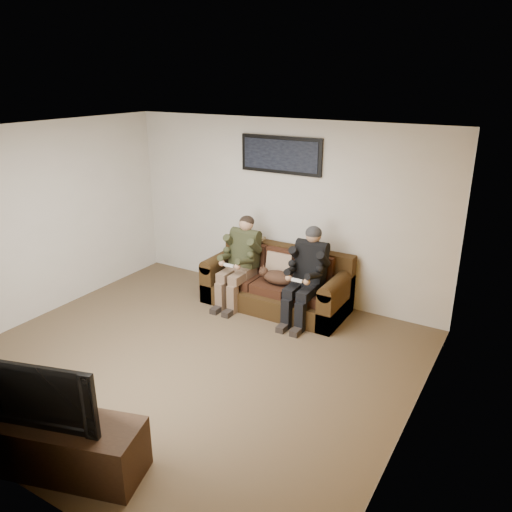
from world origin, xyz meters
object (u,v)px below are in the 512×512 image
Objects in this scene: sofa at (278,285)px; tv_stand at (55,444)px; person_right at (307,270)px; person_left at (241,256)px; framed_poster at (281,155)px; cat at (277,277)px; television at (46,391)px.

tv_stand is at bearing -91.49° from sofa.
person_left is at bearing -179.98° from person_right.
person_left is at bearing -120.00° from framed_poster.
person_left is 1.01× the size of framed_poster.
person_right reaches higher than sofa.
person_right is (1.05, 0.00, 0.00)m from person_left.
framed_poster is at bearing 74.64° from tv_stand.
framed_poster is (-0.73, 0.56, 1.39)m from person_right.
tv_stand is (0.10, -4.17, -1.86)m from framed_poster.
person_right is 3.69m from tv_stand.
framed_poster is at bearing 116.97° from sofa.
tv_stand is at bearing -92.72° from cat.
television is at bearing -99.81° from person_right.
sofa is 1.64× the size of framed_poster.
person_right reaches higher than cat.
person_left reaches higher than sofa.
person_right is 1.93× the size of cat.
person_left is 1.54m from framed_poster.
framed_poster is (0.33, 0.56, 1.40)m from person_left.
framed_poster reaches higher than person_left.
sofa is at bearing 17.97° from person_left.
cat is at bearing 179.88° from person_right.
person_right is at bearing 63.43° from television.
tv_stand is 0.53m from television.
person_right is (0.53, -0.17, 0.39)m from sofa.
framed_poster is 4.37m from television.
person_right reaches higher than tv_stand.
cat is at bearing 0.13° from person_left.
television reaches higher than cat.
person_right is 3.66m from television.
person_left is 1.92× the size of cat.
sofa is 1.35× the size of tv_stand.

